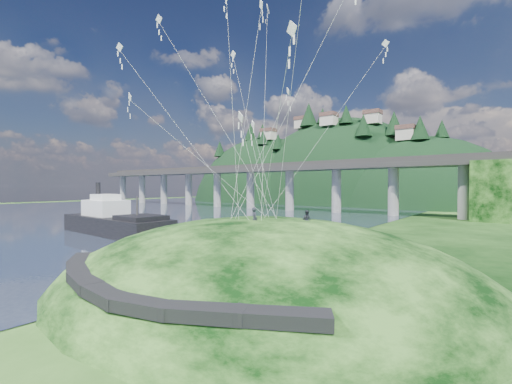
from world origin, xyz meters
The scene contains 10 objects.
ground centered at (0.00, 0.00, 0.00)m, with size 320.00×320.00×0.00m, color black.
water centered at (-72.00, 30.00, 0.01)m, with size 240.00×240.00×0.00m, color #2F3B57.
grass_hill centered at (8.00, 2.00, -1.50)m, with size 36.00×32.00×13.00m.
footpath centered at (7.46, -9.74, 2.08)m, with size 22.29×5.84×0.83m.
bridge centered at (-26.46, 70.07, 9.70)m, with size 160.00×11.00×15.00m.
far_ridge centered at (-43.58, 122.17, -7.44)m, with size 153.00×70.00×94.50m.
work_barge centered at (-26.30, 8.71, 2.05)m, with size 23.63×7.54×8.17m.
wooden_dock centered at (-7.30, 5.07, 0.47)m, with size 14.63×8.07×1.07m.
kite_flyers centered at (9.64, 2.18, 5.79)m, with size 3.72×3.69×2.01m.
kite_swarm centered at (6.19, 1.99, 19.24)m, with size 18.51×15.36×16.25m.
Camera 1 is at (24.20, -20.31, 7.58)m, focal length 24.00 mm.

